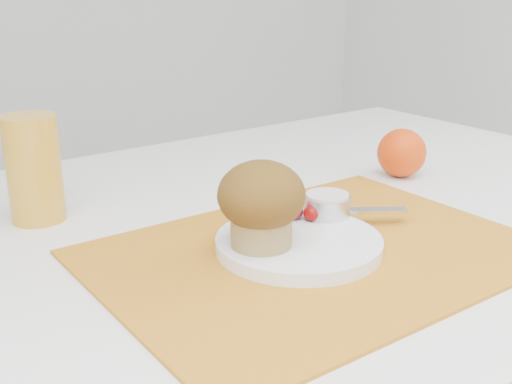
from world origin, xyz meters
TOP-DOWN VIEW (x-y plane):
  - placemat at (-0.07, -0.09)m, footprint 0.48×0.35m
  - plate at (-0.08, -0.07)m, footprint 0.23×0.23m
  - ramekin at (-0.01, -0.04)m, footprint 0.06×0.06m
  - cream at (-0.01, -0.04)m, footprint 0.06×0.06m
  - raspberry_near at (-0.05, -0.02)m, footprint 0.02×0.02m
  - raspberry_far at (-0.03, -0.04)m, footprint 0.02×0.02m
  - butter_knife at (0.00, -0.04)m, footprint 0.16×0.11m
  - orange at (0.23, 0.06)m, footprint 0.07×0.07m
  - juice_glass at (-0.28, 0.20)m, footprint 0.08×0.08m
  - muffin at (-0.12, -0.06)m, footprint 0.09×0.09m

SIDE VIEW (x-z plane):
  - placemat at x=-0.07m, z-range 0.75..0.75m
  - plate at x=-0.08m, z-range 0.75..0.77m
  - butter_knife at x=0.00m, z-range 0.77..0.77m
  - raspberry_far at x=-0.03m, z-range 0.77..0.79m
  - raspberry_near at x=-0.05m, z-range 0.77..0.79m
  - ramekin at x=-0.01m, z-range 0.77..0.79m
  - orange at x=0.23m, z-range 0.75..0.82m
  - cream at x=-0.01m, z-range 0.79..0.80m
  - juice_glass at x=-0.28m, z-range 0.75..0.88m
  - muffin at x=-0.12m, z-range 0.77..0.86m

